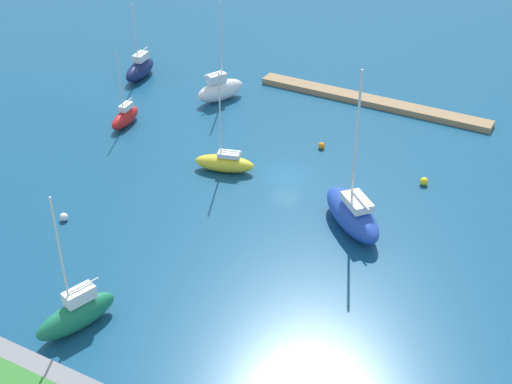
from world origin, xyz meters
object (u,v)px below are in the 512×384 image
(mooring_buoy_orange, at_px, (321,146))
(sailboat_green_west_end, at_px, (76,314))
(sailboat_navy_far_south, at_px, (140,69))
(mooring_buoy_yellow, at_px, (424,181))
(sailboat_red_near_pier, at_px, (125,117))
(sailboat_blue_off_beacon, at_px, (352,213))
(mooring_buoy_white, at_px, (64,217))
(sailboat_white_inner_mooring, at_px, (220,89))
(sailboat_yellow_far_north, at_px, (225,163))
(pier_dock, at_px, (372,101))

(mooring_buoy_orange, bearing_deg, sailboat_green_west_end, 81.74)
(sailboat_navy_far_south, xyz_separation_m, mooring_buoy_yellow, (-36.93, 7.34, -0.80))
(sailboat_red_near_pier, relative_size, mooring_buoy_yellow, 10.82)
(sailboat_blue_off_beacon, xyz_separation_m, sailboat_navy_far_south, (33.62, -16.65, -0.25))
(mooring_buoy_white, bearing_deg, sailboat_white_inner_mooring, -89.24)
(sailboat_white_inner_mooring, xyz_separation_m, mooring_buoy_white, (-0.35, 26.46, -0.98))
(sailboat_white_inner_mooring, relative_size, mooring_buoy_orange, 16.69)
(sailboat_yellow_far_north, height_order, mooring_buoy_yellow, sailboat_yellow_far_north)
(sailboat_blue_off_beacon, relative_size, sailboat_white_inner_mooring, 1.25)
(sailboat_navy_far_south, height_order, mooring_buoy_orange, sailboat_navy_far_south)
(sailboat_white_inner_mooring, bearing_deg, sailboat_blue_off_beacon, -100.13)
(sailboat_blue_off_beacon, relative_size, sailboat_red_near_pier, 1.70)
(sailboat_blue_off_beacon, xyz_separation_m, mooring_buoy_white, (21.75, 10.59, -1.07))
(sailboat_white_inner_mooring, distance_m, sailboat_yellow_far_north, 15.38)
(mooring_buoy_white, relative_size, mooring_buoy_yellow, 0.93)
(pier_dock, height_order, sailboat_blue_off_beacon, sailboat_blue_off_beacon)
(sailboat_green_west_end, distance_m, mooring_buoy_orange, 31.57)
(pier_dock, bearing_deg, sailboat_red_near_pier, 39.19)
(sailboat_blue_off_beacon, bearing_deg, pier_dock, -31.40)
(sailboat_red_near_pier, height_order, sailboat_navy_far_south, sailboat_navy_far_south)
(sailboat_green_west_end, xyz_separation_m, sailboat_navy_far_south, (21.44, -36.78, -0.09))
(sailboat_green_west_end, distance_m, sailboat_red_near_pier, 30.42)
(sailboat_yellow_far_north, xyz_separation_m, mooring_buoy_yellow, (-17.21, -6.45, -0.53))
(sailboat_blue_off_beacon, relative_size, sailboat_yellow_far_north, 1.41)
(sailboat_white_inner_mooring, distance_m, sailboat_red_near_pier, 11.39)
(sailboat_red_near_pier, bearing_deg, pier_dock, 123.57)
(sailboat_yellow_far_north, bearing_deg, mooring_buoy_yellow, -175.67)
(sailboat_white_inner_mooring, bearing_deg, pier_dock, -39.26)
(mooring_buoy_white, height_order, mooring_buoy_yellow, mooring_buoy_yellow)
(sailboat_blue_off_beacon, bearing_deg, sailboat_red_near_pier, 29.82)
(pier_dock, bearing_deg, sailboat_green_west_end, 82.98)
(pier_dock, relative_size, sailboat_blue_off_beacon, 1.90)
(sailboat_yellow_far_north, distance_m, mooring_buoy_orange, 10.36)
(pier_dock, bearing_deg, mooring_buoy_white, 66.12)
(mooring_buoy_orange, height_order, mooring_buoy_yellow, mooring_buoy_yellow)
(pier_dock, relative_size, sailboat_yellow_far_north, 2.68)
(pier_dock, distance_m, sailboat_white_inner_mooring, 16.87)
(sailboat_yellow_far_north, relative_size, mooring_buoy_white, 13.95)
(sailboat_navy_far_south, bearing_deg, sailboat_blue_off_beacon, 55.77)
(sailboat_green_west_end, xyz_separation_m, sailboat_red_near_pier, (15.59, -26.12, -0.32))
(sailboat_blue_off_beacon, bearing_deg, sailboat_navy_far_south, 15.65)
(sailboat_red_near_pier, xyz_separation_m, sailboat_navy_far_south, (5.85, -10.66, 0.23))
(sailboat_red_near_pier, bearing_deg, mooring_buoy_orange, 98.63)
(sailboat_green_west_end, distance_m, sailboat_yellow_far_north, 23.06)
(sailboat_navy_far_south, height_order, mooring_buoy_yellow, sailboat_navy_far_south)
(mooring_buoy_yellow, bearing_deg, sailboat_red_near_pier, 6.10)
(sailboat_white_inner_mooring, relative_size, mooring_buoy_white, 15.70)
(pier_dock, height_order, sailboat_red_near_pier, sailboat_red_near_pier)
(sailboat_white_inner_mooring, distance_m, mooring_buoy_orange, 15.25)
(sailboat_red_near_pier, bearing_deg, sailboat_navy_far_south, -156.86)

